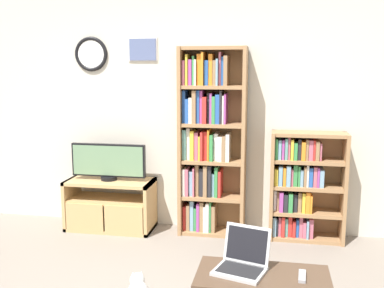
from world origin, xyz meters
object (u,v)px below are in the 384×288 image
Objects in this scene: laptop at (243,260)px; tv_stand at (110,204)px; bookshelf_short at (302,186)px; remote_near_laptop at (302,276)px; bookshelf_tall at (208,142)px; coffee_table at (263,284)px; television at (108,162)px.

tv_stand is at bearing 148.48° from laptop.
bookshelf_short reaches higher than remote_near_laptop.
bookshelf_tall is at bearing 5.27° from tv_stand.
remote_near_laptop is (0.24, 0.01, 0.07)m from coffee_table.
tv_stand is at bearing -177.13° from bookshelf_short.
laptop is at bearing -48.06° from tv_stand.
coffee_table is (-0.34, -1.93, -0.16)m from bookshelf_short.
coffee_table is at bearing -7.35° from laptop.
laptop is at bearing -3.37° from remote_near_laptop.
bookshelf_tall reaches higher than television.
television is 2.08m from bookshelf_short.
coffee_table is 0.19m from laptop.
television is 0.98× the size of coffee_table.
laptop is (1.59, -1.77, 0.26)m from tv_stand.
television reaches higher than coffee_table.
bookshelf_tall is at bearing 108.37° from coffee_table.
tv_stand is 2.49× the size of laptop.
bookshelf_tall is at bearing 4.30° from television.
bookshelf_tall is 1.99m from laptop.
laptop reaches higher than remote_near_laptop.
remote_near_laptop is at bearing -42.88° from television.
bookshelf_short reaches higher than laptop.
television is at bearing 133.19° from coffee_table.
tv_stand is 2.08m from bookshelf_short.
remote_near_laptop is at bearing 2.26° from coffee_table.
bookshelf_tall reaches higher than coffee_table.
bookshelf_short reaches higher than television.
bookshelf_short is at bearing 2.87° from tv_stand.
television reaches higher than remote_near_laptop.
television is 2.71m from remote_near_laptop.
bookshelf_short is at bearing 0.20° from bookshelf_tall.
bookshelf_short is 1.97m from coffee_table.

